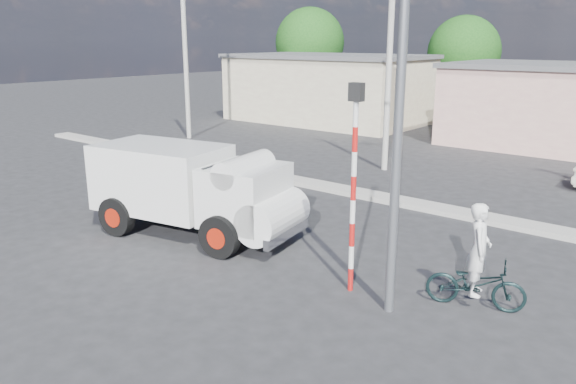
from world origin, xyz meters
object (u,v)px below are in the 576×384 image
Objects in this scene: traffic_pole at (354,172)px; streetlight at (394,51)px; truck at (195,188)px; cyclist at (478,264)px; bicycle at (476,284)px.

traffic_pole is 2.56m from streetlight.
cyclist is (7.49, 0.63, -0.40)m from truck.
cyclist is at bearing -0.00° from bicycle.
bicycle is at bearing -0.00° from cyclist.
truck is 3.28× the size of cyclist.
traffic_pole is at bearing 162.27° from streetlight.
truck is at bearing 174.72° from streetlight.
traffic_pole reaches higher than bicycle.
truck reaches higher than bicycle.
truck is at bearing 177.08° from traffic_pole.
bicycle is 3.27m from traffic_pole.
streetlight reaches higher than truck.
bicycle is 4.83m from streetlight.
streetlight reaches higher than cyclist.
truck is 1.40× the size of traffic_pole.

